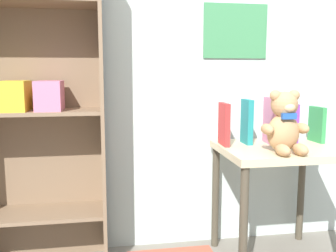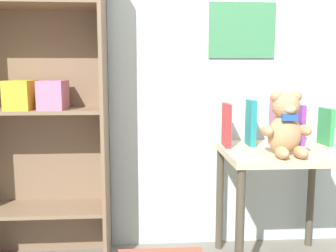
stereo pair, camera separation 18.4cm
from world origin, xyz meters
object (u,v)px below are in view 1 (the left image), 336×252
Objects in this scene: book_standing_red at (224,124)px; teddy_bear at (285,124)px; book_standing_purple at (292,123)px; book_standing_pink at (272,121)px; book_standing_teal at (247,122)px; book_standing_green at (317,124)px; bookshelf_side at (35,93)px; display_table at (278,166)px.

teddy_bear is at bearing -41.59° from book_standing_red.
book_standing_pink is at bearing -165.31° from book_standing_purple.
book_standing_green is (0.39, -0.02, -0.02)m from book_standing_teal.
bookshelf_side is at bearing -179.68° from book_standing_purple.
book_standing_purple is 0.13m from book_standing_green.
book_standing_pink reaches higher than book_standing_purple.
book_standing_red is 0.90× the size of book_standing_pink.
book_standing_teal is at bearing 175.15° from book_standing_green.
book_standing_teal reaches higher than book_standing_red.
book_standing_pink is at bearing 90.00° from display_table.
book_standing_teal is 0.40m from book_standing_green.
teddy_bear reaches higher than display_table.
book_standing_green is (0.53, 0.00, -0.01)m from book_standing_red.
book_standing_purple is at bearing -2.41° from bookshelf_side.
bookshelf_side is 7.68× the size of book_standing_purple.
book_standing_green is at bearing 3.02° from book_standing_pink.
book_standing_teal reaches higher than book_standing_purple.
book_standing_pink is (0.04, 0.21, -0.01)m from teddy_bear.
book_standing_red is 1.05× the size of book_standing_purple.
book_standing_red is at bearing 136.20° from teddy_bear.
book_standing_red is 0.53m from book_standing_green.
book_standing_purple is at bearing 167.35° from book_standing_green.
book_standing_teal is at bearing 139.92° from display_table.
book_standing_green is at bearing 19.62° from display_table.
book_standing_red is (0.95, -0.08, -0.17)m from bookshelf_side.
teddy_bear reaches higher than book_standing_teal.
book_standing_purple is at bearing 41.79° from display_table.
book_standing_red is at bearing -172.14° from book_standing_teal.
book_standing_teal is at bearing 10.02° from book_standing_red.
teddy_bear is at bearing -14.25° from bookshelf_side.
bookshelf_side is 5.43× the size of teddy_bear.
bookshelf_side is at bearing 171.82° from display_table.
book_standing_teal is at bearing 111.92° from teddy_bear.
display_table is at bearing -17.19° from book_standing_red.
bookshelf_side is at bearing 165.75° from teddy_bear.
bookshelf_side is 1.09m from book_standing_teal.
teddy_bear is at bearing -122.18° from book_standing_purple.
book_standing_purple is 1.09× the size of book_standing_green.
display_table is 0.35m from book_standing_red.
book_standing_red reaches higher than book_standing_purple.
book_standing_purple reaches higher than book_standing_green.
book_standing_red reaches higher than display_table.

